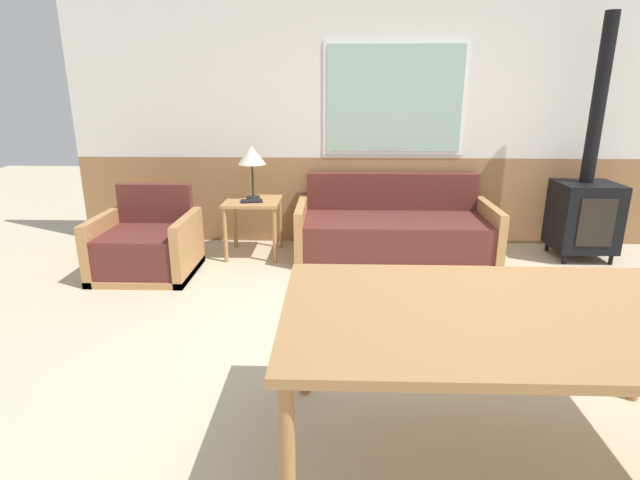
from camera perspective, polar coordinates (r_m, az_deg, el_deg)
The scene contains 9 objects.
ground_plane at distance 3.28m, azimuth 16.41°, elevation -13.83°, with size 16.00×16.00×0.00m, color beige.
wall_back at distance 5.41m, azimuth 10.68°, elevation 13.72°, with size 7.20×0.09×2.70m.
couch at distance 5.07m, azimuth 8.46°, elevation 0.79°, with size 1.95×0.87×0.79m.
armchair at distance 4.81m, azimuth -19.19°, elevation -0.85°, with size 0.86×0.77×0.78m.
side_table at distance 5.05m, azimuth -7.65°, elevation 3.49°, with size 0.54×0.54×0.57m.
table_lamp at distance 5.05m, azimuth -7.81°, elevation 9.44°, with size 0.28×0.28×0.52m.
book_stack at distance 4.94m, azimuth -7.82°, elevation 4.43°, with size 0.23×0.16×0.02m.
dining_table at distance 2.29m, azimuth 20.78°, elevation -8.92°, with size 1.93×1.09×0.75m.
wood_stove at distance 5.55m, azimuth 28.06°, elevation 3.77°, with size 0.56×0.53×2.30m.
Camera 1 is at (-0.81, -2.72, 1.64)m, focal length 28.00 mm.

